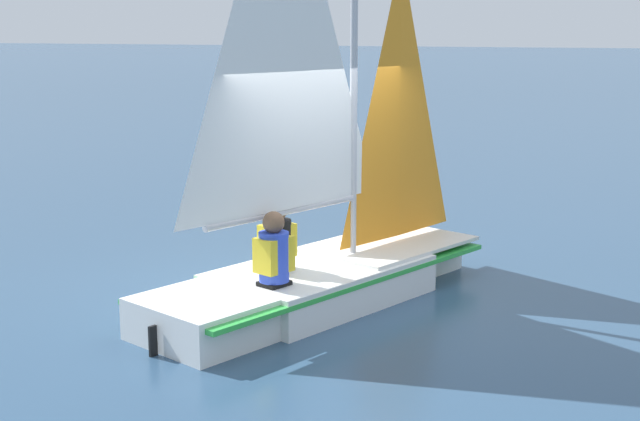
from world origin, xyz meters
The scene contains 4 objects.
ground_plane centered at (0.00, 0.00, 0.00)m, with size 260.00×260.00×0.00m, color #2D4C6B.
sailboat_main centered at (0.00, 0.01, 0.73)m, with size 2.76×4.51×5.01m.
sailor_helm centered at (0.34, 0.36, 0.63)m, with size 0.38×0.41×1.16m.
sailor_crew centered at (0.12, 0.90, 0.62)m, with size 0.38×0.41×1.16m.
Camera 1 is at (-3.55, 8.61, 2.93)m, focal length 50.00 mm.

